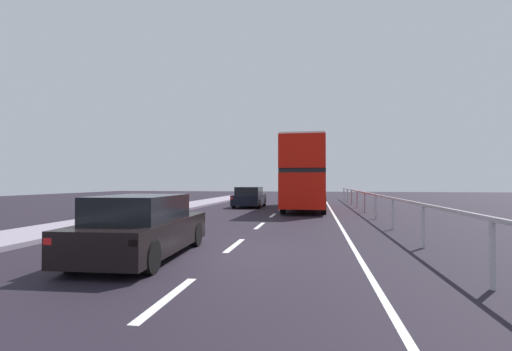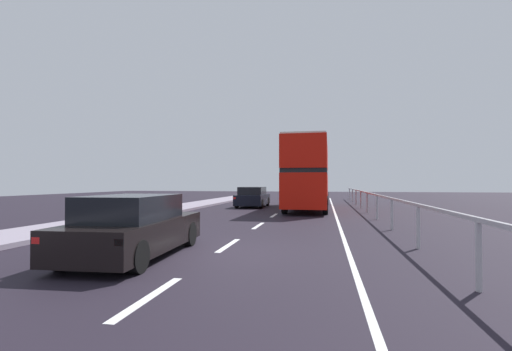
% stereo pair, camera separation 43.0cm
% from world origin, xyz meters
% --- Properties ---
extents(ground_plane, '(73.34, 120.00, 0.10)m').
position_xyz_m(ground_plane, '(0.00, 0.00, -0.05)').
color(ground_plane, black).
extents(lane_paint_markings, '(3.32, 46.00, 0.01)m').
position_xyz_m(lane_paint_markings, '(1.95, 8.57, 0.00)').
color(lane_paint_markings, silver).
rests_on(lane_paint_markings, ground).
extents(bridge_side_railing, '(0.10, 42.00, 1.18)m').
position_xyz_m(bridge_side_railing, '(5.01, 9.00, 0.96)').
color(bridge_side_railing, '#AFACB1').
rests_on(bridge_side_railing, ground).
extents(double_decker_bus_red, '(2.60, 11.36, 4.33)m').
position_xyz_m(double_decker_bus_red, '(1.60, 15.38, 2.32)').
color(double_decker_bus_red, red).
rests_on(double_decker_bus_red, ground).
extents(hatchback_car_near, '(1.98, 4.55, 1.44)m').
position_xyz_m(hatchback_car_near, '(-1.76, -0.94, 0.69)').
color(hatchback_car_near, black).
rests_on(hatchback_car_near, ground).
extents(sedan_car_ahead, '(1.89, 4.14, 1.41)m').
position_xyz_m(sedan_car_ahead, '(-2.36, 16.43, 0.68)').
color(sedan_car_ahead, black).
rests_on(sedan_car_ahead, ground).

